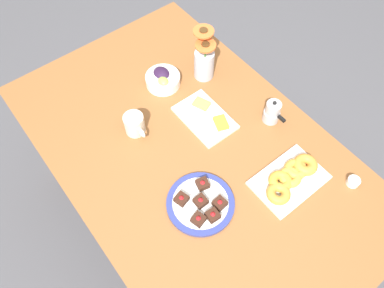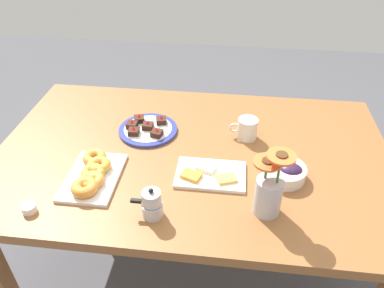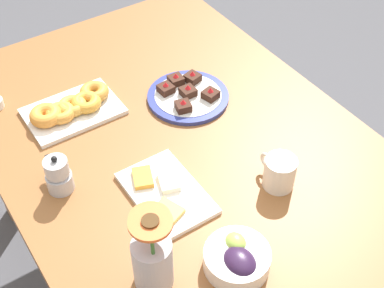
{
  "view_description": "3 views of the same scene",
  "coord_description": "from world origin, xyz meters",
  "px_view_note": "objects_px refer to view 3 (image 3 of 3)",
  "views": [
    {
      "loc": [
        0.63,
        -0.49,
        2.04
      ],
      "look_at": [
        0.0,
        0.0,
        0.78
      ],
      "focal_mm": 35.0,
      "sensor_mm": 36.0,
      "label": 1
    },
    {
      "loc": [
        -0.15,
        1.19,
        1.67
      ],
      "look_at": [
        0.0,
        0.0,
        0.78
      ],
      "focal_mm": 35.0,
      "sensor_mm": 36.0,
      "label": 2
    },
    {
      "loc": [
        -0.87,
        0.58,
        1.82
      ],
      "look_at": [
        0.0,
        0.0,
        0.78
      ],
      "focal_mm": 50.0,
      "sensor_mm": 36.0,
      "label": 3
    }
  ],
  "objects_px": {
    "dining_table": "(192,174)",
    "dessert_plate": "(188,95)",
    "flower_vase": "(152,259)",
    "coffee_mug": "(279,172)",
    "cheese_platter": "(165,192)",
    "grape_bowl": "(237,259)",
    "moka_pot": "(58,175)",
    "croissant_platter": "(72,108)"
  },
  "relations": [
    {
      "from": "grape_bowl",
      "to": "moka_pot",
      "type": "height_order",
      "value": "moka_pot"
    },
    {
      "from": "grape_bowl",
      "to": "moka_pot",
      "type": "xyz_separation_m",
      "value": [
        0.45,
        0.24,
        0.02
      ]
    },
    {
      "from": "cheese_platter",
      "to": "moka_pot",
      "type": "xyz_separation_m",
      "value": [
        0.17,
        0.22,
        0.04
      ]
    },
    {
      "from": "grape_bowl",
      "to": "flower_vase",
      "type": "bearing_deg",
      "value": 67.47
    },
    {
      "from": "dining_table",
      "to": "coffee_mug",
      "type": "xyz_separation_m",
      "value": [
        -0.22,
        -0.13,
        0.13
      ]
    },
    {
      "from": "cheese_platter",
      "to": "moka_pot",
      "type": "distance_m",
      "value": 0.28
    },
    {
      "from": "dining_table",
      "to": "dessert_plate",
      "type": "height_order",
      "value": "dessert_plate"
    },
    {
      "from": "grape_bowl",
      "to": "dessert_plate",
      "type": "distance_m",
      "value": 0.62
    },
    {
      "from": "coffee_mug",
      "to": "croissant_platter",
      "type": "distance_m",
      "value": 0.65
    },
    {
      "from": "grape_bowl",
      "to": "flower_vase",
      "type": "xyz_separation_m",
      "value": [
        0.07,
        0.18,
        0.06
      ]
    },
    {
      "from": "cheese_platter",
      "to": "moka_pot",
      "type": "relative_size",
      "value": 2.18
    },
    {
      "from": "flower_vase",
      "to": "dining_table",
      "type": "bearing_deg",
      "value": -45.71
    },
    {
      "from": "grape_bowl",
      "to": "dessert_plate",
      "type": "height_order",
      "value": "grape_bowl"
    },
    {
      "from": "croissant_platter",
      "to": "dessert_plate",
      "type": "height_order",
      "value": "same"
    },
    {
      "from": "dessert_plate",
      "to": "croissant_platter",
      "type": "bearing_deg",
      "value": 68.11
    },
    {
      "from": "coffee_mug",
      "to": "cheese_platter",
      "type": "distance_m",
      "value": 0.3
    },
    {
      "from": "grape_bowl",
      "to": "croissant_platter",
      "type": "bearing_deg",
      "value": 7.56
    },
    {
      "from": "cheese_platter",
      "to": "dessert_plate",
      "type": "xyz_separation_m",
      "value": [
        0.29,
        -0.26,
        0.0
      ]
    },
    {
      "from": "croissant_platter",
      "to": "flower_vase",
      "type": "height_order",
      "value": "flower_vase"
    },
    {
      "from": "dining_table",
      "to": "moka_pot",
      "type": "distance_m",
      "value": 0.39
    },
    {
      "from": "dining_table",
      "to": "dessert_plate",
      "type": "bearing_deg",
      "value": -30.41
    },
    {
      "from": "coffee_mug",
      "to": "grape_bowl",
      "type": "distance_m",
      "value": 0.28
    },
    {
      "from": "grape_bowl",
      "to": "cheese_platter",
      "type": "bearing_deg",
      "value": 5.42
    },
    {
      "from": "dessert_plate",
      "to": "flower_vase",
      "type": "xyz_separation_m",
      "value": [
        -0.5,
        0.42,
        0.08
      ]
    },
    {
      "from": "dining_table",
      "to": "dessert_plate",
      "type": "relative_size",
      "value": 6.27
    },
    {
      "from": "dining_table",
      "to": "cheese_platter",
      "type": "height_order",
      "value": "cheese_platter"
    },
    {
      "from": "coffee_mug",
      "to": "flower_vase",
      "type": "xyz_separation_m",
      "value": [
        -0.07,
        0.42,
        0.04
      ]
    },
    {
      "from": "croissant_platter",
      "to": "flower_vase",
      "type": "xyz_separation_m",
      "value": [
        -0.63,
        0.09,
        0.06
      ]
    },
    {
      "from": "dining_table",
      "to": "grape_bowl",
      "type": "relative_size",
      "value": 10.27
    },
    {
      "from": "dining_table",
      "to": "grape_bowl",
      "type": "distance_m",
      "value": 0.39
    },
    {
      "from": "grape_bowl",
      "to": "cheese_platter",
      "type": "distance_m",
      "value": 0.28
    },
    {
      "from": "coffee_mug",
      "to": "flower_vase",
      "type": "distance_m",
      "value": 0.43
    },
    {
      "from": "dining_table",
      "to": "flower_vase",
      "type": "distance_m",
      "value": 0.44
    },
    {
      "from": "coffee_mug",
      "to": "grape_bowl",
      "type": "height_order",
      "value": "coffee_mug"
    },
    {
      "from": "dessert_plate",
      "to": "flower_vase",
      "type": "relative_size",
      "value": 1.02
    },
    {
      "from": "coffee_mug",
      "to": "cheese_platter",
      "type": "xyz_separation_m",
      "value": [
        0.13,
        0.27,
        -0.04
      ]
    },
    {
      "from": "dessert_plate",
      "to": "dining_table",
      "type": "bearing_deg",
      "value": 149.59
    },
    {
      "from": "dining_table",
      "to": "grape_bowl",
      "type": "xyz_separation_m",
      "value": [
        -0.36,
        0.11,
        0.12
      ]
    },
    {
      "from": "coffee_mug",
      "to": "flower_vase",
      "type": "bearing_deg",
      "value": 99.1
    },
    {
      "from": "coffee_mug",
      "to": "dessert_plate",
      "type": "xyz_separation_m",
      "value": [
        0.43,
        0.0,
        -0.04
      ]
    },
    {
      "from": "dining_table",
      "to": "dessert_plate",
      "type": "distance_m",
      "value": 0.26
    },
    {
      "from": "dessert_plate",
      "to": "moka_pot",
      "type": "bearing_deg",
      "value": 104.32
    }
  ]
}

